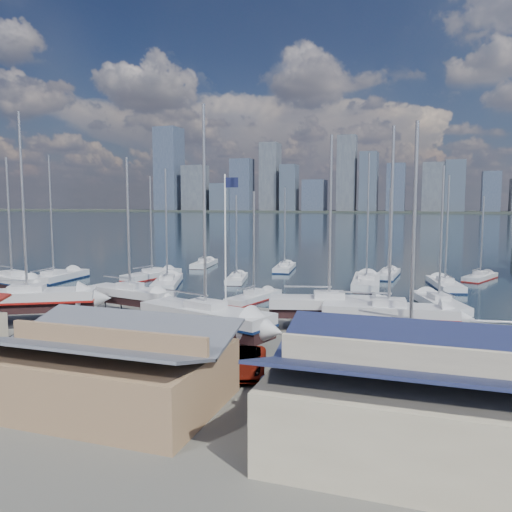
% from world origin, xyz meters
% --- Properties ---
extents(ground, '(1400.00, 1400.00, 0.00)m').
position_xyz_m(ground, '(0.00, -10.00, 0.00)').
color(ground, '#605E59').
rests_on(ground, ground).
extents(water, '(1400.00, 600.00, 0.40)m').
position_xyz_m(water, '(0.00, 300.00, -0.15)').
color(water, '#1A2B3C').
rests_on(water, ground).
extents(far_shore, '(1400.00, 80.00, 2.20)m').
position_xyz_m(far_shore, '(0.00, 560.00, 1.10)').
color(far_shore, '#2D332D').
rests_on(far_shore, ground).
extents(skyline, '(639.14, 43.80, 107.69)m').
position_xyz_m(skyline, '(-7.83, 553.76, 39.09)').
color(skyline, '#475166').
rests_on(skyline, far_shore).
extents(shed_grey, '(12.60, 8.40, 4.17)m').
position_xyz_m(shed_grey, '(0.00, -26.00, 2.15)').
color(shed_grey, '#8C6B4C').
rests_on(shed_grey, ground).
extents(shed_blue, '(13.65, 9.45, 4.71)m').
position_xyz_m(shed_blue, '(16.00, -26.00, 2.42)').
color(shed_blue, '#BFB293').
rests_on(shed_blue, ground).
extents(sailboat_cradle_0, '(9.95, 5.32, 15.52)m').
position_xyz_m(sailboat_cradle_0, '(-27.07, -4.74, 2.05)').
color(sailboat_cradle_0, '#2D2D33').
rests_on(sailboat_cradle_0, ground).
extents(sailboat_cradle_1, '(11.54, 8.32, 18.27)m').
position_xyz_m(sailboat_cradle_1, '(-17.00, -13.28, 2.19)').
color(sailboat_cradle_1, '#2D2D33').
rests_on(sailboat_cradle_1, ground).
extents(sailboat_cradle_2, '(9.33, 4.31, 14.80)m').
position_xyz_m(sailboat_cradle_2, '(-10.42, -7.42, 2.01)').
color(sailboat_cradle_2, '#2D2D33').
rests_on(sailboat_cradle_2, ground).
extents(sailboat_cradle_3, '(11.38, 6.27, 17.59)m').
position_xyz_m(sailboat_cradle_3, '(0.57, -14.55, 2.15)').
color(sailboat_cradle_3, '#2D2D33').
rests_on(sailboat_cradle_3, ground).
extents(sailboat_cradle_4, '(10.23, 5.07, 16.08)m').
position_xyz_m(sailboat_cradle_4, '(8.39, -6.99, 2.08)').
color(sailboat_cradle_4, '#2D2D33').
rests_on(sailboat_cradle_4, ground).
extents(sailboat_cradle_5, '(9.75, 6.14, 15.36)m').
position_xyz_m(sailboat_cradle_5, '(15.10, -16.57, 2.04)').
color(sailboat_cradle_5, '#2D2D33').
rests_on(sailboat_cradle_5, ground).
extents(sailboat_cradle_6, '(10.36, 3.95, 16.31)m').
position_xyz_m(sailboat_cradle_6, '(13.31, -8.70, 2.09)').
color(sailboat_cradle_6, '#2D2D33').
rests_on(sailboat_cradle_6, ground).
extents(sailboat_moored_0, '(4.10, 12.06, 17.74)m').
position_xyz_m(sailboat_moored_0, '(-31.48, 6.86, 0.31)').
color(sailboat_moored_0, black).
rests_on(sailboat_moored_0, water).
extents(sailboat_moored_1, '(4.70, 10.42, 15.04)m').
position_xyz_m(sailboat_moored_1, '(-20.71, 14.20, 0.31)').
color(sailboat_moored_1, black).
rests_on(sailboat_moored_1, water).
extents(sailboat_moored_2, '(3.89, 9.28, 13.59)m').
position_xyz_m(sailboat_moored_2, '(-19.18, 28.73, 0.32)').
color(sailboat_moored_2, black).
rests_on(sailboat_moored_2, water).
extents(sailboat_moored_3, '(6.47, 10.79, 15.60)m').
position_xyz_m(sailboat_moored_3, '(-15.21, 8.60, 0.31)').
color(sailboat_moored_3, black).
rests_on(sailboat_moored_3, water).
extents(sailboat_moored_4, '(4.10, 8.40, 12.22)m').
position_xyz_m(sailboat_moored_4, '(-8.14, 14.99, 0.33)').
color(sailboat_moored_4, black).
rests_on(sailboat_moored_4, water).
extents(sailboat_moored_5, '(3.68, 9.39, 13.67)m').
position_xyz_m(sailboat_moored_5, '(-4.95, 28.02, 0.31)').
color(sailboat_moored_5, black).
rests_on(sailboat_moored_5, water).
extents(sailboat_moored_6, '(4.25, 8.62, 12.41)m').
position_xyz_m(sailboat_moored_6, '(-1.59, 2.98, 0.31)').
color(sailboat_moored_6, black).
rests_on(sailboat_moored_6, water).
extents(sailboat_moored_7, '(4.13, 11.90, 17.65)m').
position_xyz_m(sailboat_moored_7, '(8.98, 16.69, 0.32)').
color(sailboat_moored_7, black).
rests_on(sailboat_moored_7, water).
extents(sailboat_moored_8, '(3.13, 9.10, 13.37)m').
position_xyz_m(sailboat_moored_8, '(11.08, 25.75, 0.31)').
color(sailboat_moored_8, black).
rests_on(sailboat_moored_8, water).
extents(sailboat_moored_9, '(5.89, 10.29, 14.99)m').
position_xyz_m(sailboat_moored_9, '(17.40, 5.83, 0.32)').
color(sailboat_moored_9, black).
rests_on(sailboat_moored_9, water).
extents(sailboat_moored_10, '(4.65, 10.19, 14.70)m').
position_xyz_m(sailboat_moored_10, '(18.48, 18.53, 0.31)').
color(sailboat_moored_10, black).
rests_on(sailboat_moored_10, water).
extents(sailboat_moored_11, '(5.42, 8.32, 12.12)m').
position_xyz_m(sailboat_moored_11, '(23.40, 27.16, 0.31)').
color(sailboat_moored_11, black).
rests_on(sailboat_moored_11, water).
extents(car_b, '(4.94, 2.74, 1.54)m').
position_xyz_m(car_b, '(-10.02, -20.65, 0.77)').
color(car_b, gray).
rests_on(car_b, ground).
extents(car_c, '(3.85, 5.86, 1.50)m').
position_xyz_m(car_c, '(5.35, -19.22, 0.75)').
color(car_c, gray).
rests_on(car_c, ground).
extents(car_d, '(3.42, 4.93, 1.32)m').
position_xyz_m(car_d, '(8.52, -20.17, 0.66)').
color(car_d, gray).
rests_on(car_d, ground).
extents(flagpole, '(1.13, 0.12, 12.79)m').
position_xyz_m(flagpole, '(1.29, -12.12, 7.42)').
color(flagpole, white).
rests_on(flagpole, ground).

